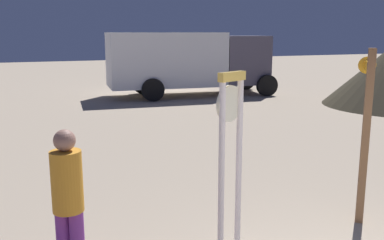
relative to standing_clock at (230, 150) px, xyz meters
name	(u,v)px	position (x,y,z in m)	size (l,w,h in m)	color
standing_clock	(230,150)	(0.00, 0.00, 0.00)	(0.40, 0.25, 2.25)	white
arrow_sign	(366,106)	(2.39, 0.47, 0.28)	(0.69, 0.79, 2.46)	#8B603E
person_near_clock	(68,199)	(-1.77, 0.23, -0.42)	(0.33, 0.33, 1.70)	#79338F
box_truck_near	(187,60)	(4.58, 13.02, 0.14)	(7.14, 3.04, 2.66)	white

